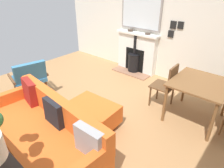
% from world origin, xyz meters
% --- Properties ---
extents(ground_plane, '(5.09, 5.45, 0.01)m').
position_xyz_m(ground_plane, '(0.00, 0.00, -0.00)').
color(ground_plane, '#A87A4C').
extents(wall_left, '(0.12, 5.45, 2.79)m').
position_xyz_m(wall_left, '(-2.54, 0.00, 1.40)').
color(wall_left, silver).
rests_on(wall_left, ground).
extents(fireplace, '(0.51, 1.18, 1.05)m').
position_xyz_m(fireplace, '(-2.36, -0.23, 0.46)').
color(fireplace, '#93664C').
rests_on(fireplace, ground).
extents(mirror_over_mantel, '(0.04, 1.12, 0.86)m').
position_xyz_m(mirror_over_mantel, '(-2.46, -0.23, 1.54)').
color(mirror_over_mantel, gray).
extents(mantel_bowl_near, '(0.14, 0.14, 0.05)m').
position_xyz_m(mantel_bowl_near, '(-2.36, -0.45, 1.07)').
color(mantel_bowl_near, '#47382D').
rests_on(mantel_bowl_near, fireplace).
extents(mantel_bowl_far, '(0.13, 0.13, 0.04)m').
position_xyz_m(mantel_bowl_far, '(-2.36, 0.06, 1.07)').
color(mantel_bowl_far, '#47382D').
rests_on(mantel_bowl_far, fireplace).
extents(sofa, '(0.98, 2.12, 0.82)m').
position_xyz_m(sofa, '(0.85, 0.44, 0.35)').
color(sofa, '#B2B2B7').
rests_on(sofa, ground).
extents(ottoman, '(0.57, 0.84, 0.41)m').
position_xyz_m(ottoman, '(-0.03, 0.52, 0.25)').
color(ottoman, '#B2B2B7').
rests_on(ottoman, ground).
extents(armchair_accent, '(0.78, 0.72, 0.83)m').
position_xyz_m(armchair_accent, '(0.18, -1.11, 0.47)').
color(armchair_accent, brown).
rests_on(armchair_accent, ground).
extents(dining_table, '(0.94, 0.87, 0.73)m').
position_xyz_m(dining_table, '(-1.30, 1.75, 0.64)').
color(dining_table, brown).
rests_on(dining_table, ground).
extents(dining_chair_near_fireplace, '(0.41, 0.41, 0.87)m').
position_xyz_m(dining_chair_near_fireplace, '(-1.31, 1.18, 0.51)').
color(dining_chair_near_fireplace, brown).
rests_on(dining_chair_near_fireplace, ground).
extents(photo_gallery_row, '(0.02, 0.33, 0.38)m').
position_xyz_m(photo_gallery_row, '(-2.47, 0.67, 1.27)').
color(photo_gallery_row, black).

